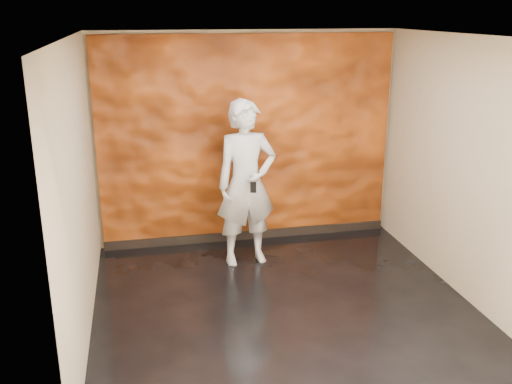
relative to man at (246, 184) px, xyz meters
The scene contains 5 objects.
room 1.29m from the man, 82.25° to the right, with size 4.02×4.02×2.81m.
feature_wall 0.84m from the man, 77.37° to the left, with size 3.90×0.06×2.75m, color #D25B17.
baseboard 1.20m from the man, 76.68° to the left, with size 3.90×0.04×0.12m, color black.
man is the anchor object (origin of this frame).
phone 0.33m from the man, 86.80° to the right, with size 0.07×0.01×0.13m, color black.
Camera 1 is at (-1.42, -5.28, 3.04)m, focal length 40.00 mm.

